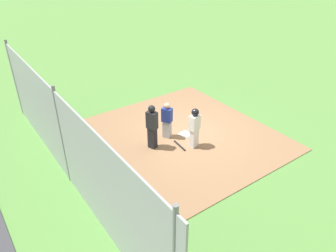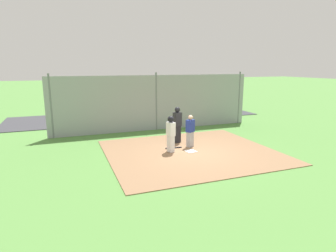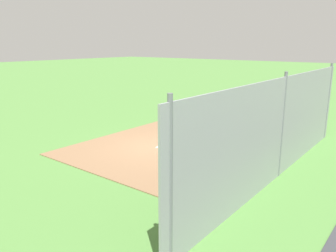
{
  "view_description": "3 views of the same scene",
  "coord_description": "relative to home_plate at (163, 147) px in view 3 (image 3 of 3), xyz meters",
  "views": [
    {
      "loc": [
        8.65,
        -7.05,
        6.93
      ],
      "look_at": [
        0.33,
        -1.1,
        0.95
      ],
      "focal_mm": 34.84,
      "sensor_mm": 36.0,
      "label": 1
    },
    {
      "loc": [
        5.11,
        10.68,
        3.71
      ],
      "look_at": [
        0.62,
        -1.21,
        0.98
      ],
      "focal_mm": 29.94,
      "sensor_mm": 36.0,
      "label": 2
    },
    {
      "loc": [
        -10.12,
        -8.22,
        4.16
      ],
      "look_at": [
        0.01,
        -0.26,
        0.97
      ],
      "focal_mm": 35.62,
      "sensor_mm": 36.0,
      "label": 3
    }
  ],
  "objects": [
    {
      "name": "backstop_fence",
      "position": [
        0.0,
        -4.79,
        1.56
      ],
      "size": [
        12.0,
        0.1,
        3.35
      ],
      "color": "#93999E",
      "rests_on": "ground_plane"
    },
    {
      "name": "umpire",
      "position": [
        -0.0,
        -1.57,
        0.92
      ],
      "size": [
        0.44,
        0.37,
        1.76
      ],
      "rotation": [
        0.0,
        0.0,
        1.91
      ],
      "color": "black",
      "rests_on": "dirt_infield"
    },
    {
      "name": "catcher",
      "position": [
        -0.29,
        -0.71,
        0.75
      ],
      "size": [
        0.46,
        0.41,
        1.49
      ],
      "rotation": [
        0.0,
        0.0,
        2.08
      ],
      "color": "#9E9EA3",
      "rests_on": "dirt_infield"
    },
    {
      "name": "ground_plane",
      "position": [
        0.0,
        0.0,
        -0.04
      ],
      "size": [
        140.0,
        140.0,
        0.0
      ],
      "primitive_type": "plane",
      "color": "#51843D"
    },
    {
      "name": "home_plate",
      "position": [
        0.0,
        0.0,
        0.0
      ],
      "size": [
        0.49,
        0.49,
        0.02
      ],
      "primitive_type": "cube",
      "rotation": [
        0.0,
        0.0,
        0.13
      ],
      "color": "white",
      "rests_on": "dirt_infield"
    },
    {
      "name": "dirt_infield",
      "position": [
        0.0,
        0.0,
        -0.03
      ],
      "size": [
        7.2,
        6.4,
        0.03
      ],
      "primitive_type": "cube",
      "color": "#896647",
      "rests_on": "ground_plane"
    },
    {
      "name": "baseball_bat",
      "position": [
        0.54,
        -0.7,
        0.02
      ],
      "size": [
        0.77,
        0.13,
        0.06
      ],
      "primitive_type": "cylinder",
      "rotation": [
        0.0,
        1.57,
        6.19
      ],
      "color": "black",
      "rests_on": "dirt_infield"
    },
    {
      "name": "runner",
      "position": [
        0.85,
        -0.27,
        0.89
      ],
      "size": [
        0.32,
        0.42,
        1.59
      ],
      "rotation": [
        0.0,
        0.0,
        3.32
      ],
      "color": "silver",
      "rests_on": "dirt_infield"
    }
  ]
}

